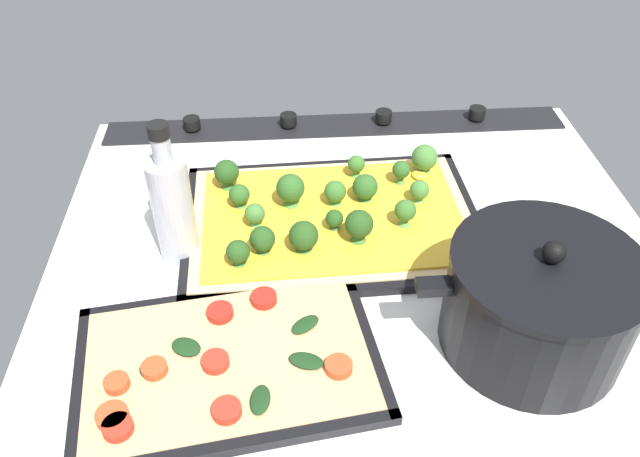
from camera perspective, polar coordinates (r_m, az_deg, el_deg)
name	(u,v)px	position (r cm, az deg, el deg)	size (l,w,h in cm)	color
ground_plane	(358,266)	(84.54, 3.46, -3.34)	(80.91, 73.29, 3.00)	silver
stove_control_panel	(336,124)	(109.77, 1.45, 9.37)	(77.67, 7.00, 2.60)	black
baking_tray_front	(332,223)	(88.11, 1.11, 0.47)	(41.41, 29.46, 1.30)	black
broccoli_pizza	(330,213)	(87.19, 0.92, 1.44)	(38.94, 26.99, 6.23)	#D3B77F
baking_tray_back	(229,364)	(71.71, -8.17, -11.98)	(35.33, 25.98, 1.30)	black
veggie_pizza_back	(225,362)	(71.04, -8.48, -11.76)	(32.63, 23.28, 1.90)	tan
cooking_pot	(538,302)	(73.09, 18.99, -6.25)	(27.33, 20.54, 14.63)	black
oil_bottle	(172,206)	(80.84, -13.09, 1.95)	(5.10, 5.10, 19.59)	#B7BCC6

